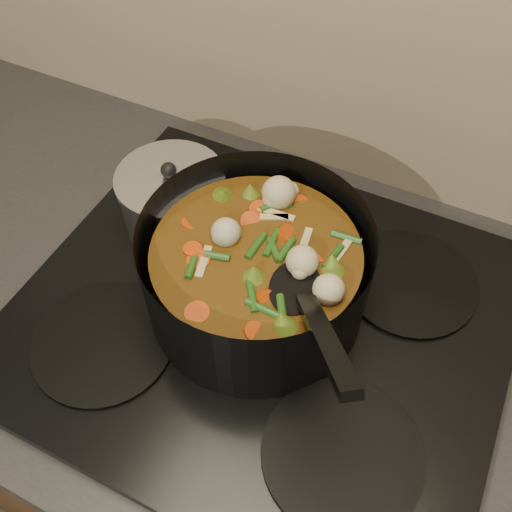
% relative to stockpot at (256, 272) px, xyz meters
% --- Properties ---
extents(counter, '(2.64, 0.64, 0.91)m').
position_rel_stockpot_xyz_m(counter, '(0.01, -0.01, -0.54)').
color(counter, brown).
rests_on(counter, ground).
extents(stovetop, '(0.62, 0.54, 0.03)m').
position_rel_stockpot_xyz_m(stovetop, '(0.01, -0.01, -0.07)').
color(stovetop, black).
rests_on(stovetop, counter).
extents(stockpot, '(0.37, 0.37, 0.21)m').
position_rel_stockpot_xyz_m(stockpot, '(0.00, 0.00, 0.00)').
color(stockpot, black).
rests_on(stockpot, stovetop).
extents(saucepan, '(0.15, 0.15, 0.12)m').
position_rel_stockpot_xyz_m(saucepan, '(-0.16, 0.07, -0.01)').
color(saucepan, silver).
rests_on(saucepan, stovetop).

